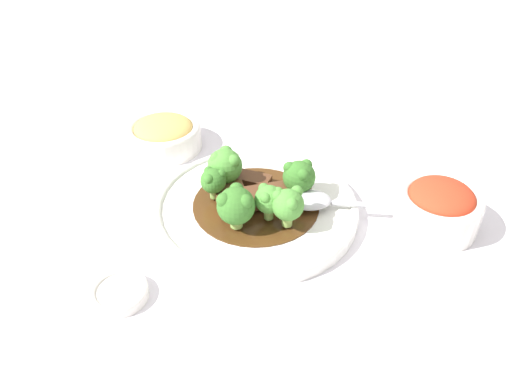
% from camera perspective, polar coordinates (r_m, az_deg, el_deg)
% --- Properties ---
extents(ground_plane, '(4.00, 4.00, 0.00)m').
position_cam_1_polar(ground_plane, '(0.65, -0.00, -2.40)').
color(ground_plane, silver).
extents(main_plate, '(0.26, 0.26, 0.02)m').
position_cam_1_polar(main_plate, '(0.64, -0.00, -1.71)').
color(main_plate, white).
rests_on(main_plate, ground_plane).
extents(beef_strip_0, '(0.07, 0.07, 0.01)m').
position_cam_1_polar(beef_strip_0, '(0.63, -2.77, -0.79)').
color(beef_strip_0, brown).
rests_on(beef_strip_0, main_plate).
extents(beef_strip_1, '(0.07, 0.08, 0.01)m').
position_cam_1_polar(beef_strip_1, '(0.63, 1.10, -0.47)').
color(beef_strip_1, '#56331E').
rests_on(beef_strip_1, main_plate).
extents(beef_strip_2, '(0.07, 0.04, 0.01)m').
position_cam_1_polar(beef_strip_2, '(0.67, -0.97, 1.65)').
color(beef_strip_2, '#56331E').
rests_on(beef_strip_2, main_plate).
extents(broccoli_floret_0, '(0.05, 0.05, 0.05)m').
position_cam_1_polar(broccoli_floret_0, '(0.58, -2.31, -1.50)').
color(broccoli_floret_0, '#8EB756').
rests_on(broccoli_floret_0, main_plate).
extents(broccoli_floret_1, '(0.03, 0.03, 0.05)m').
position_cam_1_polar(broccoli_floret_1, '(0.59, 1.49, -0.80)').
color(broccoli_floret_1, '#7FA84C').
rests_on(broccoli_floret_1, main_plate).
extents(broccoli_floret_2, '(0.04, 0.04, 0.05)m').
position_cam_1_polar(broccoli_floret_2, '(0.64, 4.95, 1.82)').
color(broccoli_floret_2, '#7FA84C').
rests_on(broccoli_floret_2, main_plate).
extents(broccoli_floret_3, '(0.05, 0.05, 0.05)m').
position_cam_1_polar(broccoli_floret_3, '(0.65, -3.58, 3.07)').
color(broccoli_floret_3, '#8EB756').
rests_on(broccoli_floret_3, main_plate).
extents(broccoli_floret_4, '(0.03, 0.03, 0.04)m').
position_cam_1_polar(broccoli_floret_4, '(0.63, -4.91, 1.33)').
color(broccoli_floret_4, '#7FA84C').
rests_on(broccoli_floret_4, main_plate).
extents(broccoli_floret_5, '(0.04, 0.04, 0.05)m').
position_cam_1_polar(broccoli_floret_5, '(0.58, 3.67, -1.42)').
color(broccoli_floret_5, '#8EB756').
rests_on(broccoli_floret_5, main_plate).
extents(serving_spoon, '(0.21, 0.13, 0.01)m').
position_cam_1_polar(serving_spoon, '(0.63, 7.90, -1.02)').
color(serving_spoon, '#B7B7BC').
rests_on(serving_spoon, main_plate).
extents(side_bowl_kimchi, '(0.10, 0.10, 0.06)m').
position_cam_1_polar(side_bowl_kimchi, '(0.65, 20.17, -1.58)').
color(side_bowl_kimchi, white).
rests_on(side_bowl_kimchi, ground_plane).
extents(side_bowl_appetizer, '(0.11, 0.11, 0.05)m').
position_cam_1_polar(side_bowl_appetizer, '(0.78, -10.48, 6.53)').
color(side_bowl_appetizer, white).
rests_on(side_bowl_appetizer, ground_plane).
extents(sauce_dish, '(0.06, 0.06, 0.01)m').
position_cam_1_polar(sauce_dish, '(0.56, -15.31, -11.02)').
color(sauce_dish, white).
rests_on(sauce_dish, ground_plane).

